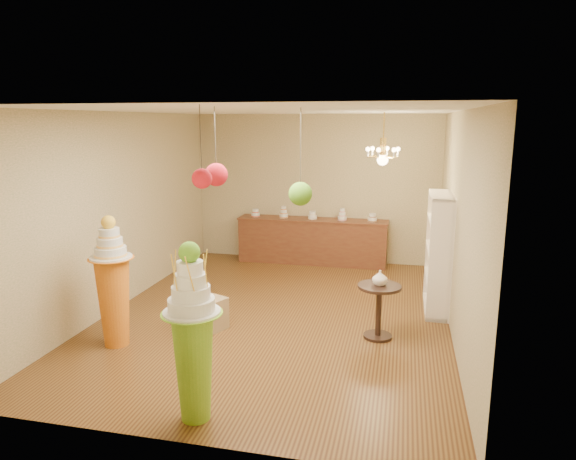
% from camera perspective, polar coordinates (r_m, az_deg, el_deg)
% --- Properties ---
extents(floor, '(6.50, 6.50, 0.00)m').
position_cam_1_polar(floor, '(7.84, -1.20, -9.37)').
color(floor, '#573617').
rests_on(floor, ground).
extents(ceiling, '(6.50, 6.50, 0.00)m').
position_cam_1_polar(ceiling, '(7.31, -1.31, 13.11)').
color(ceiling, white).
rests_on(ceiling, ground).
extents(wall_back, '(5.00, 0.04, 3.00)m').
position_cam_1_polar(wall_back, '(10.57, 3.04, 4.60)').
color(wall_back, tan).
rests_on(wall_back, ground).
extents(wall_front, '(5.00, 0.04, 3.00)m').
position_cam_1_polar(wall_front, '(4.44, -11.54, -6.06)').
color(wall_front, tan).
rests_on(wall_front, ground).
extents(wall_left, '(0.04, 6.50, 3.00)m').
position_cam_1_polar(wall_left, '(8.39, -18.07, 2.09)').
color(wall_left, tan).
rests_on(wall_left, ground).
extents(wall_right, '(0.04, 6.50, 3.00)m').
position_cam_1_polar(wall_right, '(7.25, 18.29, 0.59)').
color(wall_right, tan).
rests_on(wall_right, ground).
extents(pedestal_green, '(0.65, 0.65, 1.78)m').
position_cam_1_polar(pedestal_green, '(5.09, -10.50, -12.42)').
color(pedestal_green, '#82C12A').
rests_on(pedestal_green, floor).
extents(pedestal_orange, '(0.66, 0.66, 1.71)m').
position_cam_1_polar(pedestal_orange, '(6.98, -18.82, -6.47)').
color(pedestal_orange, orange).
rests_on(pedestal_orange, floor).
extents(burlap_riser, '(0.65, 0.65, 0.45)m').
position_cam_1_polar(burlap_riser, '(7.34, -9.28, -9.19)').
color(burlap_riser, '#977A52').
rests_on(burlap_riser, floor).
extents(sideboard, '(3.04, 0.54, 1.16)m').
position_cam_1_polar(sideboard, '(10.48, 2.71, -1.13)').
color(sideboard, '#5C301D').
rests_on(sideboard, floor).
extents(shelving_unit, '(0.33, 1.20, 1.80)m').
position_cam_1_polar(shelving_unit, '(8.14, 16.38, -2.40)').
color(shelving_unit, white).
rests_on(shelving_unit, floor).
extents(round_table, '(0.71, 0.71, 0.74)m').
position_cam_1_polar(round_table, '(7.00, 10.06, -8.09)').
color(round_table, black).
rests_on(round_table, floor).
extents(vase, '(0.22, 0.22, 0.21)m').
position_cam_1_polar(vase, '(6.88, 10.17, -5.24)').
color(vase, white).
rests_on(vase, round_table).
extents(pom_red_left, '(0.23, 0.23, 0.78)m').
position_cam_1_polar(pom_red_left, '(5.16, -7.98, 6.11)').
color(pom_red_left, '#3B352B').
rests_on(pom_red_left, ceiling).
extents(pom_green_mid, '(0.26, 0.26, 1.05)m').
position_cam_1_polar(pom_green_mid, '(5.61, 1.38, 4.05)').
color(pom_green_mid, '#3B352B').
rests_on(pom_green_mid, ceiling).
extents(pom_red_right, '(0.18, 0.18, 0.73)m').
position_cam_1_polar(pom_red_right, '(4.61, -9.54, 5.68)').
color(pom_red_right, '#3B352B').
rests_on(pom_red_right, ceiling).
extents(chandelier, '(0.71, 0.71, 0.85)m').
position_cam_1_polar(chandelier, '(8.45, 10.48, 8.03)').
color(chandelier, '#E0B64F').
rests_on(chandelier, ceiling).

